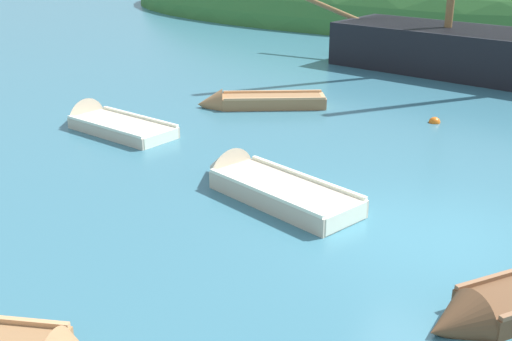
{
  "coord_description": "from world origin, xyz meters",
  "views": [
    {
      "loc": [
        1.47,
        -10.3,
        5.04
      ],
      "look_at": [
        -4.1,
        1.28,
        0.13
      ],
      "focal_mm": 44.9,
      "sensor_mm": 36.0,
      "label": 1
    }
  ],
  "objects": [
    {
      "name": "ground_plane",
      "position": [
        0.0,
        0.0,
        0.0
      ],
      "size": [
        120.0,
        120.0,
        0.0
      ],
      "primitive_type": "plane",
      "color": "teal"
    },
    {
      "name": "shore_hill",
      "position": [
        -6.07,
        31.42,
        0.0
      ],
      "size": [
        41.7,
        23.15,
        10.52
      ],
      "primitive_type": "ellipsoid",
      "color": "#387033",
      "rests_on": "ground"
    },
    {
      "name": "sailing_ship",
      "position": [
        -0.1,
        13.41,
        0.62
      ],
      "size": [
        15.19,
        6.33,
        12.46
      ],
      "rotation": [
        0.0,
        0.0,
        2.89
      ],
      "color": "black",
      "rests_on": "ground"
    },
    {
      "name": "rowboat_near_dock",
      "position": [
        -3.61,
        0.51,
        0.12
      ],
      "size": [
        4.05,
        2.56,
        1.18
      ],
      "rotation": [
        0.0,
        0.0,
        2.76
      ],
      "color": "beige",
      "rests_on": "ground"
    },
    {
      "name": "rowboat_center",
      "position": [
        -6.58,
        6.35,
        0.11
      ],
      "size": [
        3.77,
        2.62,
        0.91
      ],
      "rotation": [
        0.0,
        0.0,
        3.64
      ],
      "color": "#9E7047",
      "rests_on": "ground"
    },
    {
      "name": "rowboat_far",
      "position": [
        -9.25,
        2.7,
        0.09
      ],
      "size": [
        3.84,
        2.03,
        1.2
      ],
      "rotation": [
        0.0,
        0.0,
        2.91
      ],
      "color": "beige",
      "rests_on": "ground"
    },
    {
      "name": "buoy_orange",
      "position": [
        -1.42,
        7.02,
        0.0
      ],
      "size": [
        0.32,
        0.32,
        0.32
      ],
      "primitive_type": "sphere",
      "color": "orange",
      "rests_on": "ground"
    }
  ]
}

